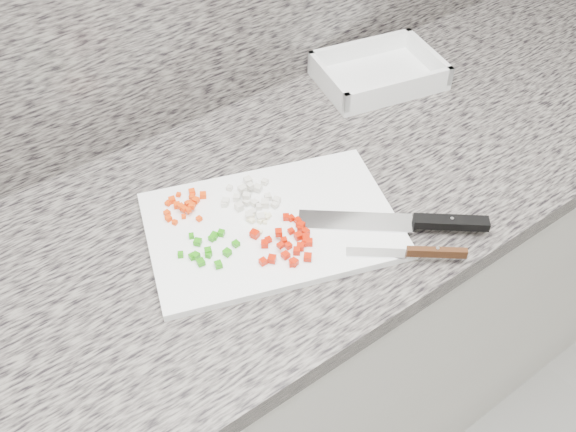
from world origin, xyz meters
name	(u,v)px	position (x,y,z in m)	size (l,w,h in m)	color
cabinet	(237,369)	(0.00, 1.44, 0.43)	(3.92, 0.62, 0.86)	white
countertop	(222,232)	(0.00, 1.44, 0.88)	(3.96, 0.64, 0.04)	slate
cutting_board	(272,225)	(0.07, 1.38, 0.91)	(0.42, 0.28, 0.01)	white
carrot_pile	(185,204)	(-0.04, 1.50, 0.92)	(0.09, 0.08, 0.02)	#F03C05
onion_pile	(251,199)	(0.07, 1.44, 0.92)	(0.10, 0.11, 0.02)	silver
green_pepper_pile	(209,249)	(-0.05, 1.39, 0.92)	(0.10, 0.09, 0.01)	#22880C
red_pepper_pile	(288,242)	(0.06, 1.32, 0.92)	(0.11, 0.11, 0.02)	#BE1702
garlic_pile	(259,222)	(0.05, 1.39, 0.92)	(0.05, 0.05, 0.01)	#F0EBB9
chef_knife	(418,222)	(0.26, 1.23, 0.92)	(0.27, 0.23, 0.02)	silver
paring_knife	(421,252)	(0.22, 1.18, 0.92)	(0.16, 0.13, 0.02)	silver
tray	(378,74)	(0.52, 1.61, 0.92)	(0.29, 0.24, 0.05)	white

